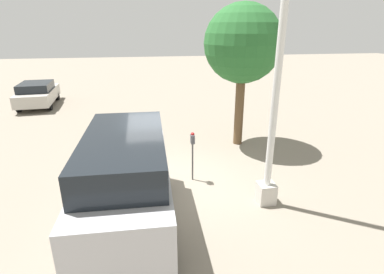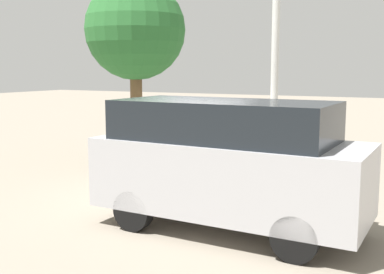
{
  "view_description": "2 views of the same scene",
  "coord_description": "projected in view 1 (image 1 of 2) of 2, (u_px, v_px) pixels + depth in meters",
  "views": [
    {
      "loc": [
        7.72,
        -0.82,
        4.41
      ],
      "look_at": [
        -0.76,
        0.62,
        1.22
      ],
      "focal_mm": 28.0,
      "sensor_mm": 36.0,
      "label": 1
    },
    {
      "loc": [
        4.72,
        -8.62,
        2.73
      ],
      "look_at": [
        -0.01,
        0.53,
        1.27
      ],
      "focal_mm": 45.0,
      "sensor_mm": 36.0,
      "label": 2
    }
  ],
  "objects": [
    {
      "name": "parking_meter_near",
      "position": [
        193.0,
        145.0,
        8.77
      ],
      "size": [
        0.2,
        0.11,
        1.53
      ],
      "rotation": [
        0.0,
        0.0,
        -0.01
      ],
      "color": "#4C4C4C",
      "rests_on": "ground"
    },
    {
      "name": "car_distant",
      "position": [
        38.0,
        93.0,
        17.4
      ],
      "size": [
        4.17,
        2.08,
        1.38
      ],
      "rotation": [
        0.0,
        0.0,
        3.22
      ],
      "color": "#B7B2A8",
      "rests_on": "ground"
    },
    {
      "name": "street_tree",
      "position": [
        243.0,
        45.0,
        10.69
      ],
      "size": [
        2.81,
        2.81,
        5.23
      ],
      "color": "brown",
      "rests_on": "ground"
    },
    {
      "name": "ground_plane",
      "position": [
        176.0,
        186.0,
        8.79
      ],
      "size": [
        80.0,
        80.0,
        0.0
      ],
      "primitive_type": "plane",
      "color": "gray"
    },
    {
      "name": "lamp_post",
      "position": [
        273.0,
        119.0,
        7.18
      ],
      "size": [
        0.44,
        0.44,
        6.48
      ],
      "color": "beige",
      "rests_on": "ground"
    },
    {
      "name": "parked_van",
      "position": [
        126.0,
        179.0,
        6.7
      ],
      "size": [
        4.59,
        1.98,
        2.21
      ],
      "rotation": [
        0.0,
        0.0,
        -0.03
      ],
      "color": "#B2B2B7",
      "rests_on": "ground"
    }
  ]
}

